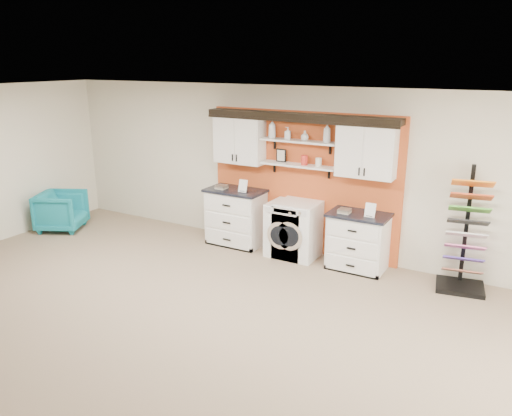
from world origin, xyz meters
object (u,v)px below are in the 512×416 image
Objects in this scene: base_cabinet_right at (358,241)px; washer at (289,229)px; base_cabinet_left at (236,217)px; armchair at (62,211)px; sample_rack at (464,252)px; dryer at (298,229)px.

washer is at bearing -179.84° from base_cabinet_right.
base_cabinet_left is at bearing -180.00° from base_cabinet_right.
armchair is at bearing -167.16° from washer.
base_cabinet_right is 1.02× the size of washer.
base_cabinet_right is 0.52× the size of sample_rack.
washer is (1.05, -0.00, -0.05)m from base_cabinet_left.
base_cabinet_right and washer have the same top height.
base_cabinet_right is 5.72m from armchair.
armchair is (-5.63, -1.01, -0.08)m from base_cabinet_right.
dryer reaches higher than armchair.
base_cabinet_left reaches higher than armchair.
sample_rack reaches higher than dryer.
sample_rack is at bearing 0.85° from washer.
dryer is (-1.04, -0.00, 0.02)m from base_cabinet_right.
base_cabinet_right is 1.21m from washer.
washer is at bearing 171.30° from sample_rack.
sample_rack is (2.76, 0.04, 0.10)m from washer.
washer is at bearing -103.83° from armchair.
armchair is (-7.18, -1.05, -0.18)m from sample_rack.
armchair is (-4.59, -1.01, -0.10)m from dryer.
dryer is 1.15× the size of armchair.
sample_rack is at bearing 1.38° from base_cabinet_right.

